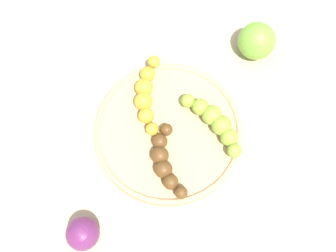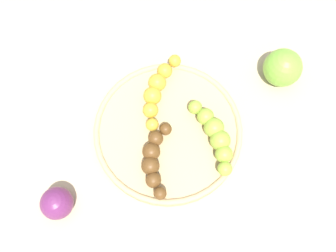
{
  "view_description": "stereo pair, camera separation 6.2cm",
  "coord_description": "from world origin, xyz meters",
  "px_view_note": "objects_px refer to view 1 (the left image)",
  "views": [
    {
      "loc": [
        -0.18,
        -0.1,
        0.62
      ],
      "look_at": [
        0.0,
        0.0,
        0.04
      ],
      "focal_mm": 40.0,
      "sensor_mm": 36.0,
      "label": 1
    },
    {
      "loc": [
        -0.15,
        -0.15,
        0.62
      ],
      "look_at": [
        0.0,
        0.0,
        0.04
      ],
      "focal_mm": 40.0,
      "sensor_mm": 36.0,
      "label": 2
    }
  ],
  "objects_px": {
    "banana_spotted": "(146,94)",
    "banana_overripe": "(165,161)",
    "banana_green": "(215,121)",
    "plum_purple": "(83,234)",
    "apple_green": "(257,41)",
    "fruit_bowl": "(168,131)"
  },
  "relations": [
    {
      "from": "banana_spotted",
      "to": "banana_overripe",
      "type": "height_order",
      "value": "banana_spotted"
    },
    {
      "from": "banana_spotted",
      "to": "banana_green",
      "type": "xyz_separation_m",
      "value": [
        0.01,
        -0.13,
        0.0
      ]
    },
    {
      "from": "plum_purple",
      "to": "banana_spotted",
      "type": "bearing_deg",
      "value": 5.71
    },
    {
      "from": "banana_green",
      "to": "plum_purple",
      "type": "bearing_deg",
      "value": -179.45
    },
    {
      "from": "banana_overripe",
      "to": "apple_green",
      "type": "bearing_deg",
      "value": -141.1
    },
    {
      "from": "banana_green",
      "to": "plum_purple",
      "type": "height_order",
      "value": "banana_green"
    },
    {
      "from": "banana_overripe",
      "to": "plum_purple",
      "type": "bearing_deg",
      "value": 27.15
    },
    {
      "from": "banana_spotted",
      "to": "banana_overripe",
      "type": "relative_size",
      "value": 1.31
    },
    {
      "from": "banana_spotted",
      "to": "banana_green",
      "type": "bearing_deg",
      "value": 157.02
    },
    {
      "from": "fruit_bowl",
      "to": "apple_green",
      "type": "xyz_separation_m",
      "value": [
        0.22,
        -0.06,
        0.02
      ]
    },
    {
      "from": "banana_overripe",
      "to": "banana_green",
      "type": "height_order",
      "value": "banana_green"
    },
    {
      "from": "banana_overripe",
      "to": "banana_green",
      "type": "relative_size",
      "value": 0.78
    },
    {
      "from": "fruit_bowl",
      "to": "apple_green",
      "type": "height_order",
      "value": "apple_green"
    },
    {
      "from": "banana_overripe",
      "to": "banana_green",
      "type": "distance_m",
      "value": 0.11
    },
    {
      "from": "fruit_bowl",
      "to": "apple_green",
      "type": "distance_m",
      "value": 0.23
    },
    {
      "from": "fruit_bowl",
      "to": "plum_purple",
      "type": "relative_size",
      "value": 4.88
    },
    {
      "from": "fruit_bowl",
      "to": "apple_green",
      "type": "bearing_deg",
      "value": -16.37
    },
    {
      "from": "fruit_bowl",
      "to": "banana_green",
      "type": "bearing_deg",
      "value": -55.93
    },
    {
      "from": "fruit_bowl",
      "to": "banana_overripe",
      "type": "height_order",
      "value": "banana_overripe"
    },
    {
      "from": "banana_overripe",
      "to": "plum_purple",
      "type": "relative_size",
      "value": 1.96
    },
    {
      "from": "banana_spotted",
      "to": "fruit_bowl",
      "type": "bearing_deg",
      "value": 122.92
    },
    {
      "from": "banana_spotted",
      "to": "apple_green",
      "type": "distance_m",
      "value": 0.22
    }
  ]
}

